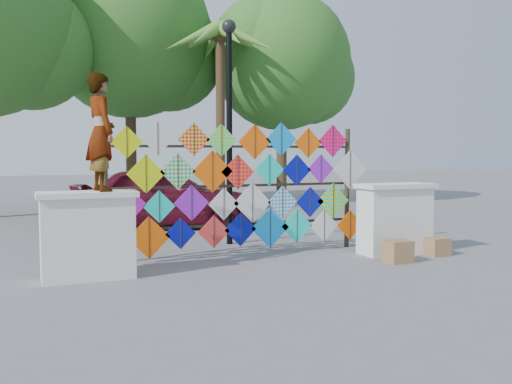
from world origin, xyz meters
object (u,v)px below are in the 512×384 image
(kite_rack, at_px, (244,188))
(sedan, at_px, (165,197))
(lamppost, at_px, (229,110))
(vendor_woman, at_px, (101,132))

(kite_rack, height_order, sedan, kite_rack)
(lamppost, bearing_deg, sedan, 101.33)
(kite_rack, height_order, vendor_woman, vendor_woman)
(kite_rack, relative_size, vendor_woman, 2.93)
(sedan, xyz_separation_m, lamppost, (0.60, -2.97, 1.93))
(kite_rack, distance_m, lamppost, 1.96)
(sedan, bearing_deg, vendor_woman, 172.14)
(kite_rack, xyz_separation_m, lamppost, (0.19, 1.27, 1.48))
(kite_rack, height_order, lamppost, lamppost)
(vendor_woman, bearing_deg, sedan, -33.95)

